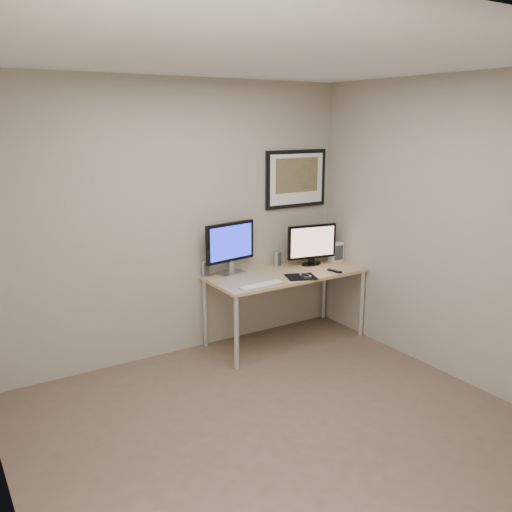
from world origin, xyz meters
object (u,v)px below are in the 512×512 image
object	(u,v)px
framed_art	(296,179)
monitor_tv	(312,244)
monitor_large	(230,246)
speaker_left	(205,269)
keyboard	(262,285)
fan_unit	(336,252)
speaker_right	(277,259)
desk	(286,279)

from	to	relation	value
framed_art	monitor_tv	world-z (taller)	framed_art
monitor_large	speaker_left	xyz separation A→B (m)	(-0.26, 0.05, -0.21)
framed_art	monitor_tv	distance (m)	0.70
keyboard	fan_unit	xyz separation A→B (m)	(1.18, 0.34, 0.09)
monitor_tv	speaker_right	bearing A→B (deg)	168.59
framed_art	keyboard	bearing A→B (deg)	-143.95
desk	speaker_right	xyz separation A→B (m)	(0.05, 0.24, 0.15)
monitor_tv	speaker_right	size ratio (longest dim) A/B	3.27
monitor_tv	fan_unit	world-z (taller)	monitor_tv
framed_art	speaker_left	bearing A→B (deg)	-178.19
desk	framed_art	bearing A→B (deg)	43.46
monitor_tv	keyboard	distance (m)	0.95
speaker_left	keyboard	xyz separation A→B (m)	(0.30, -0.55, -0.07)
desk	monitor_tv	distance (m)	0.51
speaker_left	keyboard	size ratio (longest dim) A/B	0.36
framed_art	speaker_right	distance (m)	0.87
framed_art	fan_unit	size ratio (longest dim) A/B	3.66
framed_art	speaker_right	xyz separation A→B (m)	(-0.30, -0.09, -0.81)
keyboard	fan_unit	size ratio (longest dim) A/B	2.23
monitor_tv	framed_art	bearing A→B (deg)	112.71
framed_art	speaker_right	bearing A→B (deg)	-162.63
desk	keyboard	size ratio (longest dim) A/B	3.50
speaker_right	monitor_large	bearing A→B (deg)	158.04
speaker_left	speaker_right	distance (m)	0.81
framed_art	monitor_large	xyz separation A→B (m)	(-0.85, -0.08, -0.60)
speaker_right	keyboard	bearing A→B (deg)	-156.88
desk	speaker_left	bearing A→B (deg)	158.60
speaker_left	monitor_tv	bearing A→B (deg)	-13.29
desk	speaker_left	world-z (taller)	speaker_left
desk	speaker_right	size ratio (longest dim) A/B	9.56
monitor_large	speaker_left	size ratio (longest dim) A/B	3.48
desk	monitor_tv	world-z (taller)	monitor_tv
monitor_large	fan_unit	bearing A→B (deg)	-16.58
fan_unit	keyboard	bearing A→B (deg)	-159.47
monitor_large	speaker_right	world-z (taller)	monitor_large
monitor_large	speaker_left	distance (m)	0.33
keyboard	fan_unit	bearing A→B (deg)	12.05
framed_art	monitor_tv	size ratio (longest dim) A/B	1.37
monitor_tv	speaker_right	world-z (taller)	monitor_tv
monitor_large	monitor_tv	world-z (taller)	monitor_large
framed_art	monitor_large	bearing A→B (deg)	-174.29
framed_art	fan_unit	distance (m)	0.91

